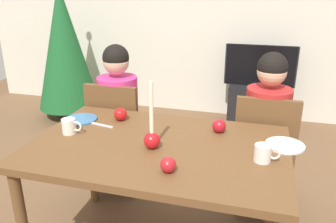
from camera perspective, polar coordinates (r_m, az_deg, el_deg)
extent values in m
cube|color=beige|center=(4.25, 9.16, 16.63)|extent=(6.40, 0.10, 2.60)
cube|color=brown|center=(1.89, -1.65, -6.04)|extent=(1.40, 0.90, 0.04)
cylinder|color=brown|center=(2.61, -12.62, -7.86)|extent=(0.06, 0.06, 0.71)
cylinder|color=brown|center=(2.35, 16.88, -11.76)|extent=(0.06, 0.06, 0.71)
cube|color=brown|center=(2.77, -7.59, -4.08)|extent=(0.40, 0.40, 0.04)
cube|color=brown|center=(2.52, -9.43, -0.64)|extent=(0.40, 0.04, 0.45)
cylinder|color=brown|center=(2.95, -3.03, -7.12)|extent=(0.04, 0.04, 0.41)
cylinder|color=brown|center=(3.07, -9.10, -6.24)|extent=(0.04, 0.04, 0.41)
cylinder|color=brown|center=(2.67, -5.38, -10.37)|extent=(0.04, 0.04, 0.41)
cylinder|color=brown|center=(2.80, -11.99, -9.22)|extent=(0.04, 0.04, 0.41)
cube|color=brown|center=(2.57, 15.56, -6.71)|extent=(0.40, 0.40, 0.04)
cube|color=brown|center=(2.30, 16.06, -3.28)|extent=(0.40, 0.04, 0.45)
cylinder|color=brown|center=(2.84, 18.66, -9.53)|extent=(0.04, 0.04, 0.41)
cylinder|color=brown|center=(2.83, 11.72, -8.89)|extent=(0.04, 0.04, 0.41)
cylinder|color=brown|center=(2.54, 18.92, -13.28)|extent=(0.04, 0.04, 0.41)
cylinder|color=brown|center=(2.54, 11.08, -12.58)|extent=(0.04, 0.04, 0.41)
cube|color=#33384C|center=(2.82, -7.79, -8.27)|extent=(0.28, 0.28, 0.45)
cylinder|color=#D1337A|center=(2.63, -8.28, 0.65)|extent=(0.30, 0.30, 0.48)
sphere|color=tan|center=(2.53, -8.69, 8.23)|extent=(0.19, 0.19, 0.19)
sphere|color=black|center=(2.52, -8.73, 8.90)|extent=(0.19, 0.19, 0.19)
cube|color=#33384C|center=(2.63, 15.11, -11.18)|extent=(0.28, 0.28, 0.45)
cylinder|color=#AD2323|center=(2.42, 16.12, -1.75)|extent=(0.30, 0.30, 0.48)
sphere|color=tan|center=(2.31, 16.99, 6.41)|extent=(0.19, 0.19, 0.19)
sphere|color=black|center=(2.31, 17.07, 7.13)|extent=(0.19, 0.19, 0.19)
cube|color=black|center=(4.13, 14.57, 1.05)|extent=(0.64, 0.40, 0.48)
cube|color=black|center=(4.01, 15.17, 7.40)|extent=(0.79, 0.04, 0.46)
cube|color=black|center=(4.01, 15.17, 7.39)|extent=(0.76, 0.05, 0.46)
cylinder|color=brown|center=(4.49, -15.88, 0.19)|extent=(0.08, 0.08, 0.14)
cone|color=#195628|center=(4.29, -16.93, 10.28)|extent=(0.73, 0.73, 1.46)
sphere|color=red|center=(1.82, -2.71, -4.85)|extent=(0.09, 0.09, 0.09)
cylinder|color=#EFE5C6|center=(1.75, -2.81, 0.61)|extent=(0.02, 0.02, 0.28)
cylinder|color=teal|center=(2.27, -14.35, -1.27)|extent=(0.20, 0.20, 0.01)
cylinder|color=silver|center=(1.96, 18.95, -5.35)|extent=(0.21, 0.21, 0.01)
cylinder|color=silver|center=(2.08, -16.21, -2.35)|extent=(0.08, 0.08, 0.09)
torus|color=silver|center=(2.05, -14.98, -2.41)|extent=(0.06, 0.01, 0.06)
cylinder|color=silver|center=(1.75, 15.54, -6.73)|extent=(0.08, 0.08, 0.09)
torus|color=silver|center=(1.76, 17.33, -6.76)|extent=(0.06, 0.01, 0.06)
cube|color=silver|center=(2.16, -11.16, -2.21)|extent=(0.18, 0.05, 0.01)
sphere|color=#AB1420|center=(2.03, 8.52, -2.40)|extent=(0.08, 0.08, 0.08)
sphere|color=#B11A20|center=(1.60, 0.02, -8.89)|extent=(0.08, 0.08, 0.08)
sphere|color=red|center=(2.21, -7.96, -0.43)|extent=(0.08, 0.08, 0.08)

